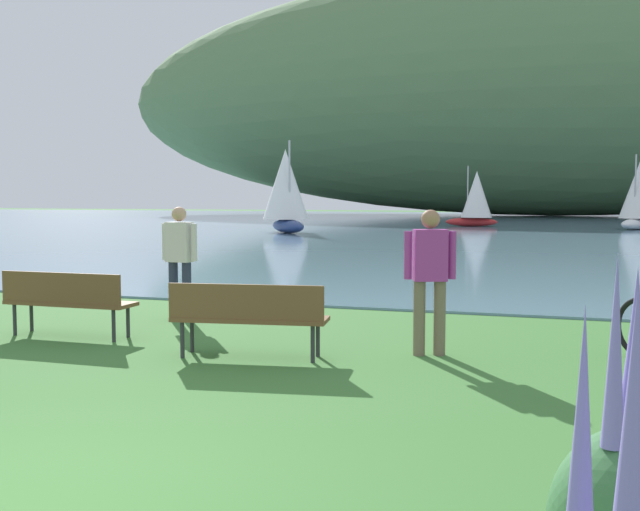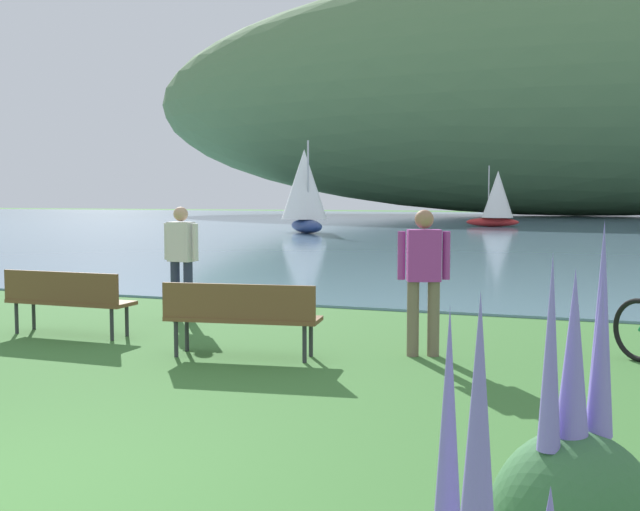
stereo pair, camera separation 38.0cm
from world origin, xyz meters
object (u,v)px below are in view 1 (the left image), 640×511
object	(u,v)px
sailboat_nearest_to_shore	(639,194)
person_on_the_grass	(430,272)
sailboat_mid_bay	(286,190)
person_at_shoreline	(180,255)
sailboat_toward_hillside	(476,198)
park_bench_further_along	(67,298)
park_bench_near_camera	(248,314)

from	to	relation	value
sailboat_nearest_to_shore	person_on_the_grass	bearing A→B (deg)	-98.09
person_on_the_grass	sailboat_mid_bay	bearing A→B (deg)	113.85
person_at_shoreline	sailboat_toward_hillside	size ratio (longest dim) A/B	0.46
person_on_the_grass	sailboat_mid_bay	distance (m)	30.16
person_at_shoreline	person_on_the_grass	bearing A→B (deg)	-19.15
sailboat_toward_hillside	park_bench_further_along	bearing A→B (deg)	-91.28
park_bench_near_camera	person_on_the_grass	bearing A→B (deg)	23.32
sailboat_nearest_to_shore	sailboat_mid_bay	bearing A→B (deg)	-150.88
park_bench_further_along	sailboat_nearest_to_shore	xyz separation A→B (m)	(10.05, 37.66, 1.48)
sailboat_toward_hillside	park_bench_near_camera	bearing A→B (deg)	-87.20
park_bench_further_along	sailboat_toward_hillside	distance (m)	39.18
park_bench_further_along	sailboat_toward_hillside	xyz separation A→B (m)	(0.87, 39.15, 1.28)
sailboat_toward_hillside	sailboat_nearest_to_shore	bearing A→B (deg)	-9.19
person_on_the_grass	sailboat_mid_bay	xyz separation A→B (m)	(-12.18, 27.56, 1.25)
sailboat_nearest_to_shore	sailboat_mid_bay	xyz separation A→B (m)	(-17.48, -9.74, 0.22)
park_bench_near_camera	park_bench_further_along	distance (m)	2.85
sailboat_nearest_to_shore	sailboat_mid_bay	size ratio (longest dim) A/B	0.90
person_on_the_grass	sailboat_nearest_to_shore	bearing A→B (deg)	81.91
park_bench_further_along	sailboat_mid_bay	size ratio (longest dim) A/B	0.39
park_bench_near_camera	park_bench_further_along	world-z (taller)	same
park_bench_near_camera	person_on_the_grass	xyz separation A→B (m)	(1.94, 0.84, 0.46)
person_on_the_grass	sailboat_nearest_to_shore	xyz separation A→B (m)	(5.30, 37.30, 1.03)
person_on_the_grass	park_bench_further_along	bearing A→B (deg)	-175.64
sailboat_mid_bay	sailboat_toward_hillside	size ratio (longest dim) A/B	1.24
person_on_the_grass	sailboat_nearest_to_shore	size ratio (longest dim) A/B	0.41
park_bench_further_along	person_on_the_grass	bearing A→B (deg)	4.36
park_bench_near_camera	person_on_the_grass	world-z (taller)	person_on_the_grass
park_bench_near_camera	sailboat_nearest_to_shore	size ratio (longest dim) A/B	0.44
person_at_shoreline	sailboat_nearest_to_shore	xyz separation A→B (m)	(9.33, 35.90, 1.03)
person_at_shoreline	sailboat_toward_hillside	distance (m)	37.39
person_at_shoreline	sailboat_mid_bay	xyz separation A→B (m)	(-8.15, 26.16, 1.25)
park_bench_further_along	person_at_shoreline	xyz separation A→B (m)	(0.72, 1.76, 0.46)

